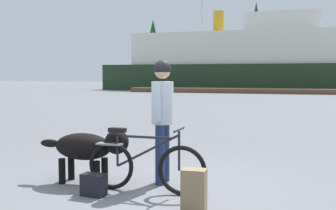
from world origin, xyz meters
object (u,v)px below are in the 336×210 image
(bicycle, at_px, (144,165))
(ferry_boat, at_px, (254,62))
(dog, at_px, (89,147))
(backpack, at_px, (194,191))
(sailboat_moored, at_px, (201,85))
(handbag_pannier, at_px, (94,185))
(person_cyclist, at_px, (162,108))

(bicycle, distance_m, ferry_boat, 38.81)
(dog, height_order, backpack, dog)
(bicycle, relative_size, sailboat_moored, 0.18)
(sailboat_moored, bearing_deg, backpack, -76.76)
(dog, xyz_separation_m, sailboat_moored, (-7.42, 38.35, -0.01))
(dog, distance_m, ferry_boat, 38.57)
(bicycle, relative_size, ferry_boat, 0.06)
(handbag_pannier, bearing_deg, backpack, -8.93)
(backpack, bearing_deg, ferry_boat, 95.39)
(backpack, bearing_deg, handbag_pannier, 171.07)
(backpack, xyz_separation_m, ferry_boat, (-3.70, 39.22, 2.58))
(person_cyclist, distance_m, handbag_pannier, 1.47)
(person_cyclist, height_order, ferry_boat, ferry_boat)
(bicycle, xyz_separation_m, person_cyclist, (0.07, 0.54, 0.74))
(backpack, bearing_deg, dog, 156.61)
(dog, xyz_separation_m, handbag_pannier, (0.37, -0.55, -0.39))
(backpack, distance_m, ferry_boat, 39.48)
(dog, bearing_deg, sailboat_moored, 100.95)
(backpack, bearing_deg, sailboat_moored, 103.24)
(backpack, relative_size, handbag_pannier, 1.57)
(bicycle, bearing_deg, sailboat_moored, 102.24)
(backpack, xyz_separation_m, handbag_pannier, (-1.41, 0.22, -0.11))
(dog, relative_size, handbag_pannier, 4.47)
(ferry_boat, bearing_deg, sailboat_moored, -178.93)
(backpack, bearing_deg, bicycle, 144.91)
(person_cyclist, height_order, handbag_pannier, person_cyclist)
(person_cyclist, bearing_deg, handbag_pannier, -125.29)
(dog, xyz_separation_m, backpack, (1.78, -0.77, -0.28))
(bicycle, xyz_separation_m, ferry_boat, (-2.86, 38.63, 2.46))
(person_cyclist, height_order, sailboat_moored, sailboat_moored)
(ferry_boat, distance_m, sailboat_moored, 5.97)
(person_cyclist, relative_size, sailboat_moored, 0.19)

